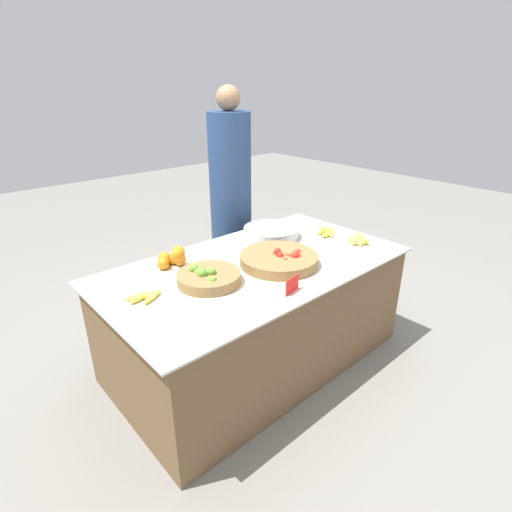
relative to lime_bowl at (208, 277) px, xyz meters
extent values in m
plane|color=gray|center=(0.36, 0.01, -0.73)|extent=(12.00, 12.00, 0.00)
cube|color=brown|center=(0.36, 0.01, -0.39)|extent=(1.79, 0.98, 0.68)
cube|color=beige|center=(0.36, 0.01, -0.04)|extent=(1.86, 1.02, 0.01)
cylinder|color=olive|center=(0.00, 0.00, 0.00)|extent=(0.35, 0.35, 0.06)
sphere|color=#6BA333|center=(-0.02, 0.04, 0.03)|extent=(0.05, 0.05, 0.05)
sphere|color=#6BA333|center=(0.01, -0.05, 0.00)|extent=(0.05, 0.05, 0.05)
sphere|color=#89BC42|center=(0.04, 0.09, 0.00)|extent=(0.04, 0.04, 0.04)
sphere|color=#7AB238|center=(-0.03, -0.08, 0.02)|extent=(0.05, 0.05, 0.05)
sphere|color=#6BA333|center=(-0.03, 0.05, 0.02)|extent=(0.05, 0.05, 0.05)
sphere|color=#6BA333|center=(0.02, 0.00, 0.03)|extent=(0.05, 0.05, 0.05)
sphere|color=#6BA333|center=(0.01, -0.02, 0.04)|extent=(0.05, 0.05, 0.05)
sphere|color=#6BA333|center=(-0.04, 0.00, 0.04)|extent=(0.05, 0.05, 0.05)
sphere|color=#7AB238|center=(-0.04, 0.08, 0.04)|extent=(0.06, 0.06, 0.06)
sphere|color=#6BA333|center=(0.00, -0.01, 0.03)|extent=(0.05, 0.05, 0.05)
cylinder|color=olive|center=(0.46, -0.08, 0.00)|extent=(0.47, 0.47, 0.06)
sphere|color=red|center=(0.44, -0.16, 0.01)|extent=(0.04, 0.04, 0.04)
sphere|color=red|center=(0.53, -0.17, 0.02)|extent=(0.04, 0.04, 0.04)
sphere|color=red|center=(0.45, -0.10, 0.03)|extent=(0.05, 0.05, 0.05)
sphere|color=red|center=(0.51, -0.17, 0.03)|extent=(0.05, 0.05, 0.05)
sphere|color=red|center=(0.44, -0.13, 0.01)|extent=(0.04, 0.04, 0.04)
sphere|color=red|center=(0.46, -0.07, 0.04)|extent=(0.04, 0.04, 0.04)
sphere|color=red|center=(0.51, -0.16, 0.04)|extent=(0.04, 0.04, 0.04)
sphere|color=red|center=(0.57, -0.13, 0.02)|extent=(0.05, 0.05, 0.05)
sphere|color=red|center=(0.47, -0.06, 0.04)|extent=(0.04, 0.04, 0.04)
sphere|color=red|center=(0.36, 0.00, 0.00)|extent=(0.05, 0.05, 0.05)
sphere|color=red|center=(0.43, -0.13, -0.01)|extent=(0.04, 0.04, 0.04)
sphere|color=red|center=(0.42, 0.00, -0.01)|extent=(0.04, 0.04, 0.04)
sphere|color=red|center=(0.45, -0.06, 0.01)|extent=(0.05, 0.05, 0.05)
sphere|color=red|center=(0.51, -0.04, 0.00)|extent=(0.05, 0.05, 0.05)
sphere|color=red|center=(0.52, -0.07, 0.01)|extent=(0.04, 0.04, 0.04)
sphere|color=red|center=(0.49, -0.13, 0.02)|extent=(0.05, 0.05, 0.05)
sphere|color=orange|center=(-0.02, 0.34, 0.00)|extent=(0.07, 0.07, 0.07)
sphere|color=orange|center=(0.01, 0.30, 0.00)|extent=(0.07, 0.07, 0.07)
sphere|color=orange|center=(-0.06, 0.36, 0.01)|extent=(0.08, 0.08, 0.08)
sphere|color=orange|center=(-0.10, 0.32, 0.00)|extent=(0.07, 0.07, 0.07)
sphere|color=orange|center=(-0.01, 0.29, 0.06)|extent=(0.08, 0.08, 0.08)
sphere|color=orange|center=(-0.03, 0.25, 0.06)|extent=(0.08, 0.08, 0.08)
cylinder|color=silver|center=(0.74, 0.28, 0.00)|extent=(0.38, 0.38, 0.07)
cube|color=red|center=(0.26, -0.38, 0.01)|extent=(0.12, 0.03, 0.09)
ellipsoid|color=#EFDB4C|center=(1.06, -0.17, -0.02)|extent=(0.08, 0.12, 0.03)
ellipsoid|color=#EFDB4C|center=(1.08, -0.20, -0.02)|extent=(0.08, 0.16, 0.03)
ellipsoid|color=#EFDB4C|center=(1.11, -0.19, -0.02)|extent=(0.06, 0.13, 0.03)
ellipsoid|color=#EFDB4C|center=(1.10, -0.21, -0.02)|extent=(0.04, 0.11, 0.03)
ellipsoid|color=#EFDB4C|center=(1.11, -0.20, -0.02)|extent=(0.14, 0.09, 0.04)
ellipsoid|color=#EFDB4C|center=(1.10, -0.23, 0.00)|extent=(0.03, 0.12, 0.03)
ellipsoid|color=#EFDB4C|center=(1.12, -0.20, 0.01)|extent=(0.07, 0.14, 0.03)
ellipsoid|color=#EFDB4C|center=(1.05, 0.05, -0.02)|extent=(0.11, 0.11, 0.04)
ellipsoid|color=#EFDB4C|center=(1.04, 0.02, -0.02)|extent=(0.11, 0.05, 0.03)
ellipsoid|color=#EFDB4C|center=(1.06, 0.03, -0.02)|extent=(0.06, 0.13, 0.03)
ellipsoid|color=#EFDB4C|center=(1.05, 0.06, 0.01)|extent=(0.14, 0.08, 0.03)
ellipsoid|color=#EFDB4C|center=(1.07, 0.06, 0.01)|extent=(0.07, 0.13, 0.03)
ellipsoid|color=#EFDB4C|center=(-0.32, 0.08, -0.02)|extent=(0.12, 0.10, 0.03)
ellipsoid|color=#EFDB4C|center=(-0.37, 0.07, -0.02)|extent=(0.12, 0.06, 0.03)
ellipsoid|color=#EFDB4C|center=(-0.37, 0.08, -0.02)|extent=(0.14, 0.09, 0.03)
ellipsoid|color=#EFDB4C|center=(-0.32, 0.04, -0.02)|extent=(0.15, 0.10, 0.03)
cylinder|color=navy|center=(0.84, 0.85, 0.02)|extent=(0.33, 0.33, 1.50)
sphere|color=#A87A56|center=(0.84, 0.85, 0.87)|extent=(0.18, 0.18, 0.18)
camera|label=1|loc=(-1.10, -1.61, 0.97)|focal=28.00mm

